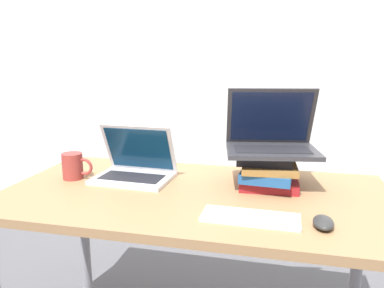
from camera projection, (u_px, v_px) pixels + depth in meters
The scene contains 8 objects.
wall_back at pixel (234, 31), 2.25m from camera, with size 8.00×0.05×2.70m.
desk at pixel (195, 211), 1.39m from camera, with size 1.41×0.74×0.70m.
laptop_left at pixel (135, 168), 1.52m from camera, with size 0.31×0.24×0.22m.
book_stack at pixel (268, 169), 1.44m from camera, with size 0.23×0.29×0.13m.
laptop_on_books at pixel (271, 139), 1.41m from camera, with size 0.37×0.30×0.24m.
wireless_keyboard at pixel (250, 217), 1.13m from camera, with size 0.30×0.12×0.01m.
mouse at pixel (323, 222), 1.08m from camera, with size 0.06×0.10×0.03m.
mug at pixel (73, 166), 1.52m from camera, with size 0.13×0.08×0.11m.
Camera 1 is at (0.29, -0.90, 1.17)m, focal length 35.00 mm.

